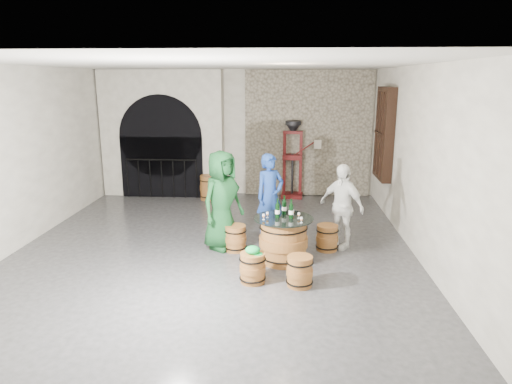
# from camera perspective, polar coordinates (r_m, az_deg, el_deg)

# --- Properties ---
(ground) EXTENTS (8.00, 8.00, 0.00)m
(ground) POSITION_cam_1_polar(r_m,az_deg,el_deg) (8.38, -5.04, -6.80)
(ground) COLOR #313133
(ground) RESTS_ON ground
(wall_back) EXTENTS (8.00, 0.00, 8.00)m
(wall_back) POSITION_cam_1_polar(r_m,az_deg,el_deg) (11.89, -2.28, 7.36)
(wall_back) COLOR beige
(wall_back) RESTS_ON ground
(wall_front) EXTENTS (8.00, 0.00, 8.00)m
(wall_front) POSITION_cam_1_polar(r_m,az_deg,el_deg) (4.17, -13.85, -5.55)
(wall_front) COLOR beige
(wall_front) RESTS_ON ground
(wall_left) EXTENTS (0.00, 8.00, 8.00)m
(wall_left) POSITION_cam_1_polar(r_m,az_deg,el_deg) (9.18, -27.46, 3.84)
(wall_left) COLOR beige
(wall_left) RESTS_ON ground
(wall_right) EXTENTS (0.00, 8.00, 8.00)m
(wall_right) POSITION_cam_1_polar(r_m,az_deg,el_deg) (8.18, 19.77, 3.54)
(wall_right) COLOR beige
(wall_right) RESTS_ON ground
(ceiling) EXTENTS (8.00, 8.00, 0.00)m
(ceiling) POSITION_cam_1_polar(r_m,az_deg,el_deg) (7.84, -5.56, 15.62)
(ceiling) COLOR beige
(ceiling) RESTS_ON wall_back
(stone_facing_panel) EXTENTS (3.20, 0.12, 3.18)m
(stone_facing_panel) POSITION_cam_1_polar(r_m,az_deg,el_deg) (11.77, 6.51, 7.22)
(stone_facing_panel) COLOR gray
(stone_facing_panel) RESTS_ON ground
(arched_opening) EXTENTS (3.10, 0.60, 3.19)m
(arched_opening) POSITION_cam_1_polar(r_m,az_deg,el_deg) (11.98, -11.55, 7.06)
(arched_opening) COLOR beige
(arched_opening) RESTS_ON ground
(shuttered_window) EXTENTS (0.23, 1.10, 2.00)m
(shuttered_window) POSITION_cam_1_polar(r_m,az_deg,el_deg) (10.43, 15.69, 7.04)
(shuttered_window) COLOR black
(shuttered_window) RESTS_ON wall_right
(barrel_table) EXTENTS (0.98, 0.98, 0.76)m
(barrel_table) POSITION_cam_1_polar(r_m,az_deg,el_deg) (7.60, 3.45, -6.00)
(barrel_table) COLOR brown
(barrel_table) RESTS_ON ground
(barrel_stool_left) EXTENTS (0.40, 0.40, 0.46)m
(barrel_stool_left) POSITION_cam_1_polar(r_m,az_deg,el_deg) (8.11, -2.59, -5.78)
(barrel_stool_left) COLOR brown
(barrel_stool_left) RESTS_ON ground
(barrel_stool_far) EXTENTS (0.40, 0.40, 0.46)m
(barrel_stool_far) POSITION_cam_1_polar(r_m,az_deg,el_deg) (8.53, 2.09, -4.76)
(barrel_stool_far) COLOR brown
(barrel_stool_far) RESTS_ON ground
(barrel_stool_right) EXTENTS (0.40, 0.40, 0.46)m
(barrel_stool_right) POSITION_cam_1_polar(r_m,az_deg,el_deg) (8.21, 8.88, -5.67)
(barrel_stool_right) COLOR brown
(barrel_stool_right) RESTS_ON ground
(barrel_stool_near_right) EXTENTS (0.40, 0.40, 0.46)m
(barrel_stool_near_right) POSITION_cam_1_polar(r_m,az_deg,el_deg) (6.80, 5.48, -9.84)
(barrel_stool_near_right) COLOR brown
(barrel_stool_near_right) RESTS_ON ground
(barrel_stool_near_left) EXTENTS (0.40, 0.40, 0.46)m
(barrel_stool_near_left) POSITION_cam_1_polar(r_m,az_deg,el_deg) (6.88, -0.43, -9.46)
(barrel_stool_near_left) COLOR brown
(barrel_stool_near_left) RESTS_ON ground
(green_cap) EXTENTS (0.26, 0.22, 0.12)m
(green_cap) POSITION_cam_1_polar(r_m,az_deg,el_deg) (6.78, -0.40, -7.29)
(green_cap) COLOR #0D8F37
(green_cap) RESTS_ON barrel_stool_near_left
(person_green) EXTENTS (0.97, 1.03, 1.77)m
(person_green) POSITION_cam_1_polar(r_m,az_deg,el_deg) (8.06, -4.27, -1.02)
(person_green) COLOR #113E1B
(person_green) RESTS_ON ground
(person_blue) EXTENTS (0.70, 0.65, 1.61)m
(person_blue) POSITION_cam_1_polar(r_m,az_deg,el_deg) (8.65, 1.75, -0.49)
(person_blue) COLOR navy
(person_blue) RESTS_ON ground
(person_white) EXTENTS (0.92, 0.87, 1.53)m
(person_white) POSITION_cam_1_polar(r_m,az_deg,el_deg) (8.25, 10.63, -1.75)
(person_white) COLOR white
(person_white) RESTS_ON ground
(wine_bottle_left) EXTENTS (0.08, 0.08, 0.32)m
(wine_bottle_left) POSITION_cam_1_polar(r_m,az_deg,el_deg) (7.45, 2.71, -2.26)
(wine_bottle_left) COLOR black
(wine_bottle_left) RESTS_ON barrel_table
(wine_bottle_center) EXTENTS (0.08, 0.08, 0.32)m
(wine_bottle_center) POSITION_cam_1_polar(r_m,az_deg,el_deg) (7.43, 4.42, -2.32)
(wine_bottle_center) COLOR black
(wine_bottle_center) RESTS_ON barrel_table
(wine_bottle_right) EXTENTS (0.08, 0.08, 0.32)m
(wine_bottle_right) POSITION_cam_1_polar(r_m,az_deg,el_deg) (7.64, 3.55, -1.86)
(wine_bottle_right) COLOR black
(wine_bottle_right) RESTS_ON barrel_table
(tasting_glass_a) EXTENTS (0.05, 0.05, 0.10)m
(tasting_glass_a) POSITION_cam_1_polar(r_m,az_deg,el_deg) (7.35, 0.96, -3.12)
(tasting_glass_a) COLOR #B95A23
(tasting_glass_a) RESTS_ON barrel_table
(tasting_glass_b) EXTENTS (0.05, 0.05, 0.10)m
(tasting_glass_b) POSITION_cam_1_polar(r_m,az_deg,el_deg) (7.46, 5.38, -2.93)
(tasting_glass_b) COLOR #B95A23
(tasting_glass_b) RESTS_ON barrel_table
(tasting_glass_c) EXTENTS (0.05, 0.05, 0.10)m
(tasting_glass_c) POSITION_cam_1_polar(r_m,az_deg,el_deg) (7.63, 2.75, -2.49)
(tasting_glass_c) COLOR #B95A23
(tasting_glass_c) RESTS_ON barrel_table
(tasting_glass_d) EXTENTS (0.05, 0.05, 0.10)m
(tasting_glass_d) POSITION_cam_1_polar(r_m,az_deg,el_deg) (7.62, 4.64, -2.56)
(tasting_glass_d) COLOR #B95A23
(tasting_glass_d) RESTS_ON barrel_table
(tasting_glass_e) EXTENTS (0.05, 0.05, 0.10)m
(tasting_glass_e) POSITION_cam_1_polar(r_m,az_deg,el_deg) (7.23, 5.69, -3.50)
(tasting_glass_e) COLOR #B95A23
(tasting_glass_e) RESTS_ON barrel_table
(tasting_glass_f) EXTENTS (0.05, 0.05, 0.10)m
(tasting_glass_f) POSITION_cam_1_polar(r_m,az_deg,el_deg) (7.46, 1.43, -2.88)
(tasting_glass_f) COLOR #B95A23
(tasting_glass_f) RESTS_ON barrel_table
(side_barrel) EXTENTS (0.47, 0.47, 0.62)m
(side_barrel) POSITION_cam_1_polar(r_m,az_deg,el_deg) (11.53, -5.92, 0.57)
(side_barrel) COLOR brown
(side_barrel) RESTS_ON ground
(corking_press) EXTENTS (0.81, 0.48, 1.95)m
(corking_press) POSITION_cam_1_polar(r_m,az_deg,el_deg) (11.55, 4.61, 4.81)
(corking_press) COLOR #4B0D0C
(corking_press) RESTS_ON ground
(control_box) EXTENTS (0.18, 0.10, 0.22)m
(control_box) POSITION_cam_1_polar(r_m,az_deg,el_deg) (11.74, 7.72, 5.94)
(control_box) COLOR silver
(control_box) RESTS_ON wall_back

